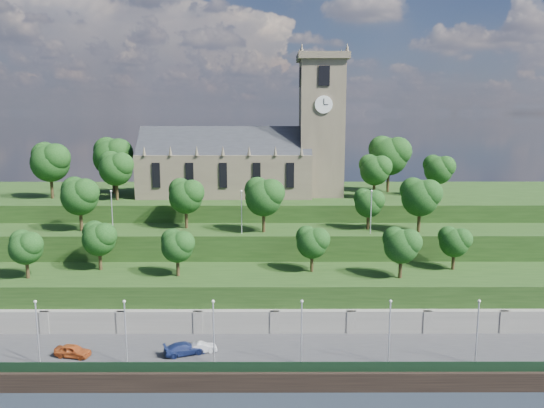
{
  "coord_description": "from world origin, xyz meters",
  "views": [
    {
      "loc": [
        4.48,
        -54.35,
        30.39
      ],
      "look_at": [
        4.72,
        30.0,
        15.97
      ],
      "focal_mm": 35.0,
      "sensor_mm": 36.0,
      "label": 1
    }
  ],
  "objects_px": {
    "car_left": "(73,351)",
    "car_right": "(185,348)",
    "car_middle": "(201,347)",
    "church": "(251,156)"
  },
  "relations": [
    {
      "from": "car_left",
      "to": "car_right",
      "type": "bearing_deg",
      "value": -75.58
    },
    {
      "from": "car_left",
      "to": "car_right",
      "type": "xyz_separation_m",
      "value": [
        13.12,
        0.64,
        -0.01
      ]
    },
    {
      "from": "church",
      "to": "car_right",
      "type": "distance_m",
      "value": 45.92
    },
    {
      "from": "church",
      "to": "car_left",
      "type": "height_order",
      "value": "church"
    },
    {
      "from": "car_middle",
      "to": "car_left",
      "type": "bearing_deg",
      "value": 81.55
    },
    {
      "from": "car_middle",
      "to": "car_right",
      "type": "relative_size",
      "value": 0.75
    },
    {
      "from": "church",
      "to": "car_left",
      "type": "relative_size",
      "value": 8.95
    },
    {
      "from": "car_left",
      "to": "car_right",
      "type": "distance_m",
      "value": 13.14
    },
    {
      "from": "car_left",
      "to": "church",
      "type": "bearing_deg",
      "value": -13.73
    },
    {
      "from": "car_middle",
      "to": "car_right",
      "type": "distance_m",
      "value": 1.98
    }
  ]
}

